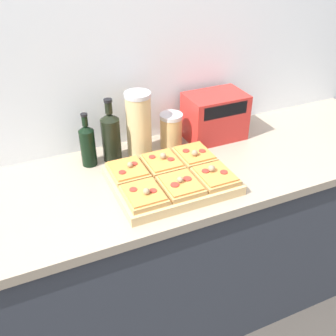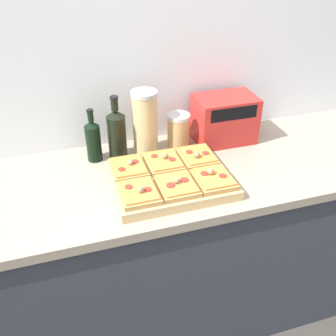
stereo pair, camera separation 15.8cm
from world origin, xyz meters
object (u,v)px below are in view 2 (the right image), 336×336
at_px(wine_bottle, 117,133).
at_px(grain_jar_short, 178,131).
at_px(cutting_board, 170,180).
at_px(toaster_oven, 225,119).
at_px(olive_oil_bottle, 93,140).
at_px(grain_jar_tall, 145,123).

distance_m(wine_bottle, grain_jar_short, 0.29).
bearing_deg(cutting_board, toaster_oven, 38.27).
height_order(olive_oil_bottle, wine_bottle, wine_bottle).
bearing_deg(wine_bottle, olive_oil_bottle, 180.00).
bearing_deg(cutting_board, grain_jar_tall, 95.60).
distance_m(olive_oil_bottle, wine_bottle, 0.11).
bearing_deg(olive_oil_bottle, wine_bottle, 0.00).
relative_size(cutting_board, grain_jar_tall, 1.61).
height_order(cutting_board, grain_jar_short, grain_jar_short).
distance_m(grain_jar_short, toaster_oven, 0.23).
bearing_deg(toaster_oven, grain_jar_short, 179.79).
bearing_deg(wine_bottle, cutting_board, -61.01).
bearing_deg(olive_oil_bottle, cutting_board, -47.26).
xyz_separation_m(olive_oil_bottle, toaster_oven, (0.62, -0.00, 0.01)).
relative_size(cutting_board, olive_oil_bottle, 1.95).
relative_size(cutting_board, wine_bottle, 1.64).
xyz_separation_m(grain_jar_short, toaster_oven, (0.23, -0.00, 0.03)).
height_order(cutting_board, toaster_oven, toaster_oven).
bearing_deg(grain_jar_short, toaster_oven, -0.21).
bearing_deg(grain_jar_short, wine_bottle, 180.00).
xyz_separation_m(olive_oil_bottle, wine_bottle, (0.10, 0.00, 0.02)).
height_order(cutting_board, olive_oil_bottle, olive_oil_bottle).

